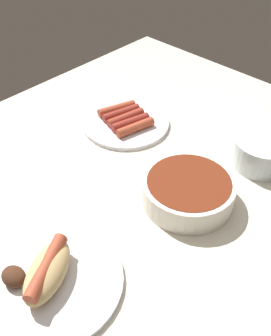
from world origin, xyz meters
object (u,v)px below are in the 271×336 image
bowl_coleslaw (263,150)px  plate_sausages (126,121)px  bowl_chili (188,190)px  plate_hotdog_assembled (47,277)px

bowl_coleslaw → plate_sausages: size_ratio=0.74×
plate_sausages → bowl_chili: bearing=-110.8°
plate_hotdog_assembled → plate_sausages: bearing=28.8°
bowl_coleslaw → plate_sausages: 33.80cm
bowl_chili → bowl_coleslaw: bowl_coleslaw is taller
plate_hotdog_assembled → plate_sausages: plate_hotdog_assembled is taller
bowl_chili → bowl_coleslaw: bearing=-11.9°
bowl_chili → plate_sausages: (10.50, 27.70, -1.93)cm
bowl_chili → plate_hotdog_assembled: 31.41cm
bowl_chili → plate_hotdog_assembled: (-31.00, 4.91, -1.24)cm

